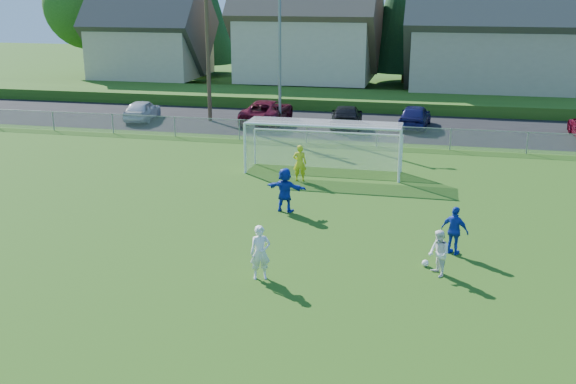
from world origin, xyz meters
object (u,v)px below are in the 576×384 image
object	(u,v)px
goalkeeper	(300,163)
car_d	(347,117)
player_blue_b	(285,190)
soccer_goal	(324,139)
car_c	(267,112)
car_e	(415,116)
player_blue_a	(455,231)
player_white_b	(439,253)
player_white_a	(260,253)
car_a	(142,110)
soccer_ball	(425,263)

from	to	relation	value
goalkeeper	car_d	xyz separation A→B (m)	(0.46, 12.60, -0.16)
player_blue_b	goalkeeper	xyz separation A→B (m)	(-0.29, 4.38, -0.04)
goalkeeper	soccer_goal	distance (m)	2.12
player_blue_b	car_c	xyz separation A→B (m)	(-5.06, 17.11, -0.12)
player_blue_b	car_d	xyz separation A→B (m)	(0.17, 16.98, -0.21)
player_blue_b	soccer_goal	bearing A→B (deg)	-85.46
car_e	soccer_goal	bearing A→B (deg)	76.26
player_blue_a	player_blue_b	xyz separation A→B (m)	(-6.52, 3.14, 0.06)
car_c	car_d	bearing A→B (deg)	179.17
player_white_b	player_blue_b	bearing A→B (deg)	-156.69
player_white_a	player_blue_a	distance (m)	6.72
player_white_a	player_blue_a	bearing A→B (deg)	10.55
player_white_b	car_d	xyz separation A→B (m)	(-5.85, 22.04, -0.05)
goalkeeper	car_a	xyz separation A→B (m)	(-13.14, 11.95, -0.17)
player_white_a	soccer_goal	bearing A→B (deg)	71.55
car_d	soccer_ball	bearing A→B (deg)	99.20
car_c	car_e	world-z (taller)	car_c
goalkeeper	car_a	size ratio (longest dim) A/B	0.42
player_blue_a	car_d	distance (m)	21.10
player_white_b	car_d	world-z (taller)	player_white_b
player_blue_b	car_d	bearing A→B (deg)	-81.03
player_white_b	car_e	world-z (taller)	player_white_b
soccer_ball	car_a	world-z (taller)	car_a
player_blue_a	car_d	size ratio (longest dim) A/B	0.35
player_white_b	goalkeeper	distance (m)	11.35
player_white_a	car_d	world-z (taller)	player_white_a
car_c	goalkeeper	bearing A→B (deg)	111.10
player_blue_a	car_a	distance (m)	27.88
player_white_a	car_e	size ratio (longest dim) A/B	0.40
player_blue_b	soccer_goal	xyz separation A→B (m)	(0.54, 6.17, 0.73)
player_white_a	player_blue_a	xyz separation A→B (m)	(5.84, 3.32, -0.03)
player_white_a	player_white_b	xyz separation A→B (m)	(5.33, 1.41, -0.12)
goalkeeper	car_c	xyz separation A→B (m)	(-4.77, 12.73, -0.08)
player_blue_a	goalkeeper	size ratio (longest dim) A/B	0.98
player_blue_a	car_a	xyz separation A→B (m)	(-19.95, 19.47, -0.15)
player_white_b	car_c	distance (m)	24.78
soccer_ball	player_blue_a	xyz separation A→B (m)	(0.89, 1.28, 0.72)
soccer_goal	player_white_b	bearing A→B (deg)	-64.01
player_white_a	player_blue_a	world-z (taller)	player_white_a
player_white_a	car_e	bearing A→B (deg)	62.19
player_white_a	car_a	bearing A→B (deg)	102.65
player_blue_a	car_e	xyz separation A→B (m)	(-2.12, 20.97, -0.09)
car_a	car_e	xyz separation A→B (m)	(17.83, 1.49, 0.05)
player_blue_b	player_white_b	bearing A→B (deg)	149.44
goalkeeper	car_c	distance (m)	13.59
player_blue_b	car_d	size ratio (longest dim) A/B	0.38
player_blue_b	soccer_ball	bearing A→B (deg)	151.32
player_white_b	car_d	size ratio (longest dim) A/B	0.31
player_white_a	soccer_goal	world-z (taller)	soccer_goal
player_blue_b	car_a	distance (m)	21.15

